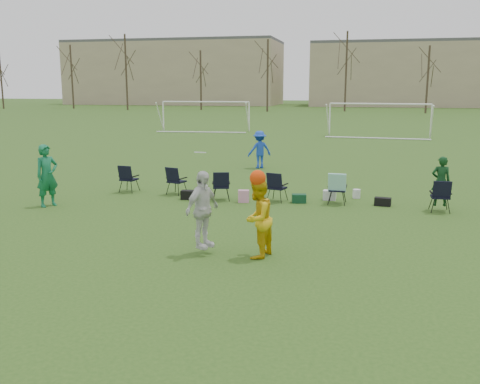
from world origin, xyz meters
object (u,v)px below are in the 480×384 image
(fielder_blue, at_px, (260,150))
(center_contest, at_px, (234,214))
(fielder_green_near, at_px, (47,176))
(goal_left, at_px, (206,108))
(goal_mid, at_px, (380,110))

(fielder_blue, bearing_deg, center_contest, 66.18)
(fielder_green_near, xyz_separation_m, goal_left, (-3.41, 28.53, 0.95))
(center_contest, xyz_separation_m, goal_left, (-10.26, 32.06, 0.96))
(fielder_green_near, distance_m, goal_left, 28.75)
(fielder_green_near, distance_m, center_contest, 7.71)
(goal_left, bearing_deg, center_contest, -77.25)
(center_contest, relative_size, goal_left, 0.31)
(fielder_blue, bearing_deg, goal_left, -98.94)
(goal_mid, bearing_deg, fielder_green_near, -107.75)
(fielder_green_near, xyz_separation_m, goal_mid, (10.59, 26.53, 0.95))
(fielder_blue, xyz_separation_m, center_contest, (1.92, -12.79, 0.11))
(center_contest, height_order, goal_left, goal_left)
(fielder_blue, bearing_deg, goal_mid, -140.48)
(fielder_blue, distance_m, goal_left, 21.03)
(center_contest, bearing_deg, fielder_blue, 98.53)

